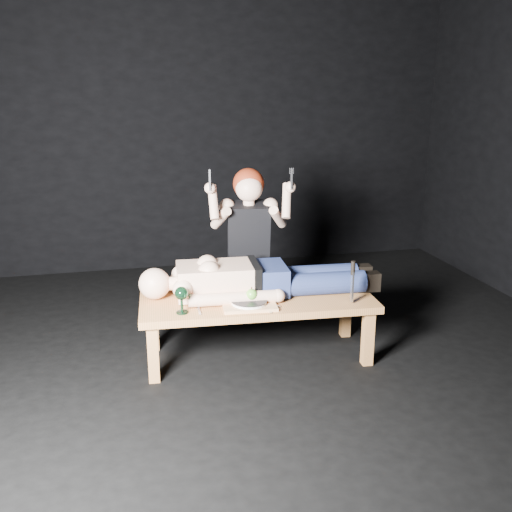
# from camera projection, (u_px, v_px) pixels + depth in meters

# --- Properties ---
(ground) EXTENTS (5.00, 5.00, 0.00)m
(ground) POSITION_uv_depth(u_px,v_px,m) (275.00, 363.00, 4.11)
(ground) COLOR black
(ground) RESTS_ON ground
(back_wall) EXTENTS (5.00, 0.00, 5.00)m
(back_wall) POSITION_uv_depth(u_px,v_px,m) (214.00, 125.00, 6.02)
(back_wall) COLOR black
(back_wall) RESTS_ON ground
(table) EXTENTS (1.69, 0.73, 0.45)m
(table) POSITION_uv_depth(u_px,v_px,m) (258.00, 328.00, 4.15)
(table) COLOR #B97641
(table) RESTS_ON ground
(lying_man) EXTENTS (1.81, 0.66, 0.28)m
(lying_man) POSITION_uv_depth(u_px,v_px,m) (263.00, 274.00, 4.16)
(lying_man) COLOR #D3AA8B
(lying_man) RESTS_ON table
(kneeling_woman) EXTENTS (0.83, 0.90, 1.34)m
(kneeling_woman) POSITION_uv_depth(u_px,v_px,m) (248.00, 246.00, 4.61)
(kneeling_woman) COLOR black
(kneeling_woman) RESTS_ON ground
(serving_tray) EXTENTS (0.38, 0.29, 0.02)m
(serving_tray) POSITION_uv_depth(u_px,v_px,m) (249.00, 305.00, 3.94)
(serving_tray) COLOR tan
(serving_tray) RESTS_ON table
(plate) EXTENTS (0.26, 0.26, 0.02)m
(plate) POSITION_uv_depth(u_px,v_px,m) (249.00, 302.00, 3.93)
(plate) COLOR white
(plate) RESTS_ON serving_tray
(apple) EXTENTS (0.08, 0.08, 0.08)m
(apple) POSITION_uv_depth(u_px,v_px,m) (252.00, 295.00, 3.93)
(apple) COLOR #459A28
(apple) RESTS_ON plate
(goblet) EXTENTS (0.10, 0.10, 0.18)m
(goblet) POSITION_uv_depth(u_px,v_px,m) (182.00, 300.00, 3.80)
(goblet) COLOR black
(goblet) RESTS_ON table
(fork_flat) EXTENTS (0.02, 0.18, 0.01)m
(fork_flat) POSITION_uv_depth(u_px,v_px,m) (199.00, 310.00, 3.87)
(fork_flat) COLOR #B2B2B7
(fork_flat) RESTS_ON table
(knife_flat) EXTENTS (0.04, 0.18, 0.01)m
(knife_flat) POSITION_uv_depth(u_px,v_px,m) (267.00, 309.00, 3.89)
(knife_flat) COLOR #B2B2B7
(knife_flat) RESTS_ON table
(spoon_flat) EXTENTS (0.12, 0.15, 0.01)m
(spoon_flat) POSITION_uv_depth(u_px,v_px,m) (271.00, 304.00, 3.98)
(spoon_flat) COLOR #B2B2B7
(spoon_flat) RESTS_ON table
(carving_knife) EXTENTS (0.04, 0.05, 0.30)m
(carving_knife) POSITION_uv_depth(u_px,v_px,m) (352.00, 282.00, 3.96)
(carving_knife) COLOR #B2B2B7
(carving_knife) RESTS_ON table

